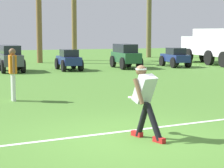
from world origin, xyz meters
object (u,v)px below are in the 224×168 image
at_px(parked_car_slot_f, 175,57).
at_px(palm_tree_far_right, 149,6).
at_px(frisbee_thrower, 145,98).
at_px(frisbee_in_flight, 134,98).
at_px(parked_car_slot_d, 69,59).
at_px(parked_car_slot_e, 126,55).
at_px(parked_car_slot_c, 11,57).
at_px(palm_tree_right_of_centre, 74,9).
at_px(box_truck, 213,44).
at_px(teammate_midfield, 13,69).

relative_size(parked_car_slot_f, palm_tree_far_right, 0.32).
xyz_separation_m(frisbee_thrower, frisbee_in_flight, (0.01, 0.58, -0.08)).
bearing_deg(palm_tree_far_right, frisbee_thrower, -114.24).
bearing_deg(parked_car_slot_d, parked_car_slot_e, 3.77).
bearing_deg(palm_tree_far_right, parked_car_slot_c, -142.91).
xyz_separation_m(frisbee_thrower, parked_car_slot_e, (5.43, 15.10, -0.07)).
bearing_deg(parked_car_slot_e, frisbee_in_flight, -110.47).
bearing_deg(frisbee_in_flight, palm_tree_far_right, 65.25).
bearing_deg(palm_tree_right_of_centre, parked_car_slot_f, -60.78).
relative_size(frisbee_thrower, parked_car_slot_e, 0.59).
height_order(frisbee_thrower, parked_car_slot_d, frisbee_thrower).
bearing_deg(parked_car_slot_f, parked_car_slot_d, -178.91).
bearing_deg(parked_car_slot_f, palm_tree_far_right, 75.58).
height_order(parked_car_slot_c, box_truck, box_truck).
height_order(frisbee_in_flight, parked_car_slot_d, parked_car_slot_d).
distance_m(frisbee_thrower, parked_car_slot_f, 17.22).
height_order(parked_car_slot_f, palm_tree_far_right, palm_tree_far_right).
distance_m(parked_car_slot_f, palm_tree_right_of_centre, 8.97).
bearing_deg(parked_car_slot_d, palm_tree_right_of_centre, 73.50).
relative_size(frisbee_in_flight, parked_car_slot_d, 0.14).
bearing_deg(frisbee_thrower, palm_tree_far_right, 65.76).
height_order(parked_car_slot_c, palm_tree_right_of_centre, palm_tree_right_of_centre).
bearing_deg(teammate_midfield, palm_tree_right_of_centre, 69.85).
height_order(parked_car_slot_e, box_truck, box_truck).
distance_m(frisbee_in_flight, parked_car_slot_c, 14.52).
bearing_deg(parked_car_slot_c, teammate_midfield, -95.92).
xyz_separation_m(frisbee_in_flight, palm_tree_right_of_centre, (4.33, 21.78, 2.89)).
xyz_separation_m(parked_car_slot_d, box_truck, (9.42, 1.07, 0.67)).
height_order(parked_car_slot_e, palm_tree_right_of_centre, palm_tree_right_of_centre).
bearing_deg(palm_tree_right_of_centre, teammate_midfield, -110.15).
xyz_separation_m(parked_car_slot_c, parked_car_slot_e, (6.29, 0.02, 0.00)).
relative_size(frisbee_thrower, frisbee_in_flight, 4.52).
distance_m(frisbee_thrower, palm_tree_far_right, 26.33).
height_order(frisbee_in_flight, teammate_midfield, teammate_midfield).
xyz_separation_m(parked_car_slot_c, parked_car_slot_d, (2.98, -0.20, -0.16)).
bearing_deg(teammate_midfield, palm_tree_far_right, 55.56).
height_order(parked_car_slot_d, parked_car_slot_f, same).
xyz_separation_m(box_truck, palm_tree_far_right, (-0.81, 7.89, 2.71)).
distance_m(frisbee_in_flight, teammate_midfield, 5.25).
xyz_separation_m(frisbee_thrower, teammate_midfield, (-1.85, 5.48, 0.14)).
bearing_deg(palm_tree_right_of_centre, frisbee_in_flight, -101.25).
distance_m(frisbee_in_flight, parked_car_slot_f, 16.72).
bearing_deg(parked_car_slot_f, palm_tree_right_of_centre, 119.22).
xyz_separation_m(frisbee_in_flight, parked_car_slot_e, (5.42, 14.52, 0.01)).
distance_m(frisbee_in_flight, parked_car_slot_d, 14.46).
height_order(parked_car_slot_d, box_truck, box_truck).
xyz_separation_m(parked_car_slot_d, parked_car_slot_f, (6.34, 0.12, 0.00)).
bearing_deg(palm_tree_far_right, box_truck, -84.12).
xyz_separation_m(teammate_midfield, box_truck, (13.40, 10.47, 0.29)).
distance_m(parked_car_slot_e, palm_tree_far_right, 10.72).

